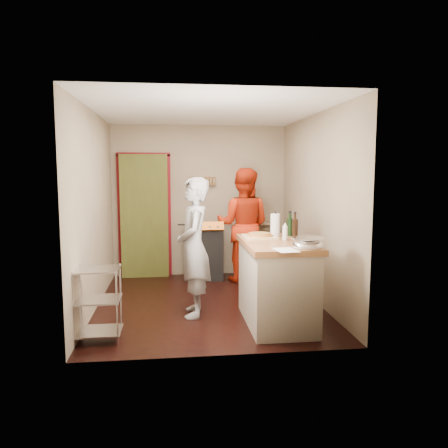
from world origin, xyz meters
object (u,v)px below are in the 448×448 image
(stove, at_px, (204,252))
(wire_shelving, at_px, (98,301))
(person_red, at_px, (243,225))
(person_stripe, at_px, (194,247))
(island, at_px, (277,280))

(stove, xyz_separation_m, wire_shelving, (-1.33, -2.62, -0.01))
(stove, height_order, person_red, person_red)
(wire_shelving, height_order, person_stripe, person_stripe)
(person_stripe, bearing_deg, wire_shelving, -54.49)
(wire_shelving, height_order, island, island)
(person_red, bearing_deg, island, 110.53)
(island, relative_size, person_red, 0.76)
(stove, xyz_separation_m, island, (0.70, -2.31, 0.07))
(wire_shelving, relative_size, island, 0.56)
(island, height_order, person_red, person_red)
(person_stripe, bearing_deg, stove, 173.44)
(person_red, bearing_deg, wire_shelving, 69.46)
(wire_shelving, distance_m, person_stripe, 1.36)
(stove, distance_m, island, 2.42)
(stove, relative_size, wire_shelving, 1.26)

